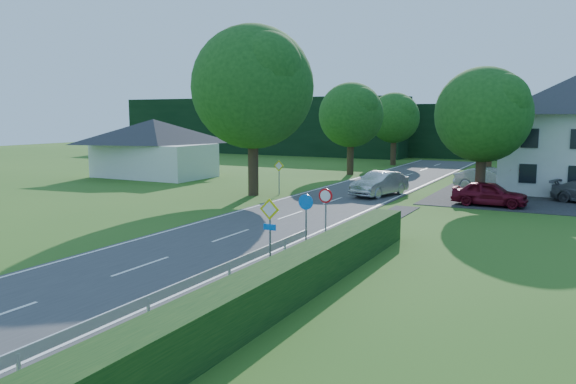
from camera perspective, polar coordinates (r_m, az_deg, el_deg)
The scene contains 27 objects.
road at distance 32.92m, azimuth 1.86°, elevation -1.85°, with size 7.00×80.00×0.04m, color #39393C.
footpath at distance 15.48m, azimuth -10.84°, elevation -13.20°, with size 1.50×44.00×0.04m, color black.
parking_pad at distance 42.69m, azimuth 24.51°, elevation -0.33°, with size 14.00×16.00×0.04m, color black.
line_edge_left at distance 34.43m, azimuth -3.03°, elevation -1.39°, with size 0.12×80.00×0.01m, color white.
line_edge_right at distance 31.67m, azimuth 7.17°, elevation -2.24°, with size 0.12×80.00×0.01m, color white.
line_centre at distance 32.92m, azimuth 1.86°, elevation -1.80°, with size 0.12×80.00×0.01m, color white, non-canonical shape.
guardrail at distance 14.09m, azimuth -22.37°, elevation -14.41°, with size 0.12×26.00×0.69m, color silver, non-canonical shape.
hedge_right at distance 12.89m, azimuth -11.00°, elevation -14.60°, with size 1.20×30.00×1.30m, color black.
tree_main at distance 38.83m, azimuth -3.60°, elevation 8.21°, with size 9.40×9.40×11.64m, color #184715, non-canonical shape.
tree_left_far at distance 52.83m, azimuth 6.39°, elevation 6.40°, with size 7.00×7.00×8.58m, color #184715, non-canonical shape.
tree_right_far at distance 51.77m, azimuth 19.78°, elevation 6.25°, with size 7.40×7.40×9.09m, color #184715, non-canonical shape.
tree_left_back at distance 64.03m, azimuth 10.70°, elevation 6.32°, with size 6.60×6.60×8.07m, color #184715, non-canonical shape.
tree_right_back at distance 59.85m, azimuth 19.84°, elevation 5.66°, with size 6.20×6.20×7.56m, color #184715, non-canonical shape.
tree_right_mid at distance 37.71m, azimuth 19.12°, elevation 5.48°, with size 7.00×7.00×8.58m, color #184715, non-canonical shape.
treeline_left at distance 82.75m, azimuth -3.09°, elevation 6.72°, with size 44.00×6.00×8.00m, color black.
treeline_right at distance 75.55m, azimuth 22.99°, elevation 5.64°, with size 30.00×5.00×7.00m, color black.
bungalow_left at distance 52.03m, azimuth -13.46°, elevation 4.48°, with size 11.00×6.50×5.20m.
streetlight at distance 39.74m, azimuth 18.94°, elevation 5.84°, with size 2.03×0.18×8.00m.
sign_priority_right at distance 20.15m, azimuth -1.87°, elevation -2.89°, with size 0.78×0.09×2.59m.
sign_roundabout at distance 22.80m, azimuth 1.83°, elevation -1.95°, with size 0.64×0.08×2.37m.
sign_speed_limit at distance 24.57m, azimuth 3.84°, elevation -1.03°, with size 0.64×0.11×2.37m.
sign_priority_left at distance 39.13m, azimuth -0.93°, elevation 2.20°, with size 0.78×0.09×2.44m.
moving_car at distance 39.06m, azimuth 9.28°, elevation 0.83°, with size 1.75×5.01×1.65m, color #B8B8BD.
motorcycle at distance 45.85m, azimuth 10.51°, elevation 1.40°, with size 0.64×1.85×0.97m, color black.
parked_car_red at distance 36.40m, azimuth 19.79°, elevation -0.15°, with size 1.78×4.42×1.51m, color maroon.
parked_car_silver_a at distance 43.71m, azimuth 19.89°, elevation 1.21°, with size 1.77×5.07×1.67m, color #9C9DA1.
parasol at distance 42.46m, azimuth 22.09°, elevation 1.18°, with size 2.23×2.27×2.05m, color red.
Camera 1 is at (14.00, -9.28, 5.53)m, focal length 35.00 mm.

